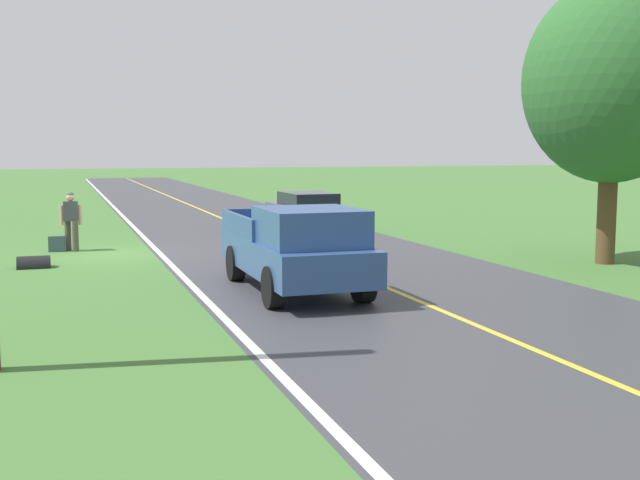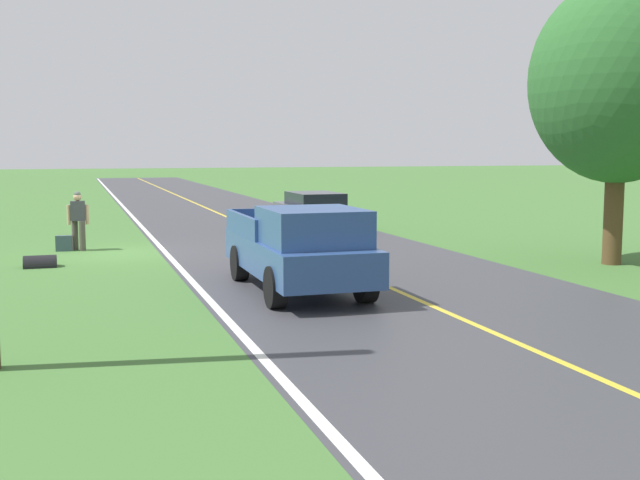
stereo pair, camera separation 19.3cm
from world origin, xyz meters
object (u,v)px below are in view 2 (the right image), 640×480
object	(u,v)px
pickup_truck_passing	(301,246)
hitchhiker_walking	(78,217)
sedan_near_oncoming	(314,210)
suitcase_carried	(64,243)
tree_far_side_near	(619,81)

from	to	relation	value
pickup_truck_passing	hitchhiker_walking	bearing A→B (deg)	-63.05
pickup_truck_passing	sedan_near_oncoming	xyz separation A→B (m)	(-3.91, -11.69, -0.21)
suitcase_carried	pickup_truck_passing	bearing A→B (deg)	33.27
hitchhiker_walking	pickup_truck_passing	xyz separation A→B (m)	(-4.33, 8.52, -0.01)
tree_far_side_near	sedan_near_oncoming	bearing A→B (deg)	-64.45
tree_far_side_near	sedan_near_oncoming	size ratio (longest dim) A/B	1.64
pickup_truck_passing	tree_far_side_near	xyz separation A→B (m)	(-8.82, -1.40, 3.71)
tree_far_side_near	hitchhiker_walking	bearing A→B (deg)	-28.40
tree_far_side_near	sedan_near_oncoming	distance (m)	12.05
tree_far_side_near	sedan_near_oncoming	xyz separation A→B (m)	(4.92, -10.28, -3.92)
pickup_truck_passing	tree_far_side_near	world-z (taller)	tree_far_side_near
pickup_truck_passing	sedan_near_oncoming	world-z (taller)	pickup_truck_passing
pickup_truck_passing	tree_far_side_near	bearing A→B (deg)	-170.96
pickup_truck_passing	tree_far_side_near	distance (m)	9.68
sedan_near_oncoming	suitcase_carried	bearing A→B (deg)	20.38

